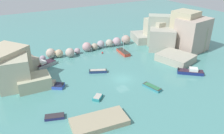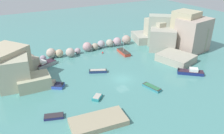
{
  "view_description": "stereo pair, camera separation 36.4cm",
  "coord_description": "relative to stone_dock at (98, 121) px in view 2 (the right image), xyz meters",
  "views": [
    {
      "loc": [
        -23.26,
        -36.2,
        23.76
      ],
      "look_at": [
        0.0,
        4.64,
        1.0
      ],
      "focal_mm": 35.9,
      "sensor_mm": 36.0,
      "label": 1
    },
    {
      "loc": [
        -22.94,
        -36.38,
        23.76
      ],
      "look_at": [
        0.0,
        4.64,
        1.0
      ],
      "focal_mm": 35.9,
      "sensor_mm": 36.0,
      "label": 2
    }
  ],
  "objects": [
    {
      "name": "moored_boat_2",
      "position": [
        19.05,
        23.02,
        -0.02
      ],
      "size": [
        2.24,
        5.44,
        5.81
      ],
      "rotation": [
        0.0,
        0.0,
        4.62
      ],
      "color": "#C23F2E",
      "rests_on": "cove_water"
    },
    {
      "name": "moored_boat_5",
      "position": [
        7.86,
        16.24,
        -0.12
      ],
      "size": [
        4.23,
        2.79,
        0.65
      ],
      "rotation": [
        0.0,
        0.0,
        5.84
      ],
      "color": "navy",
      "rests_on": "cove_water"
    },
    {
      "name": "cliff_headland_right",
      "position": [
        34.32,
        19.3,
        3.54
      ],
      "size": [
        20.01,
        26.44,
        10.92
      ],
      "color": "#A4A08E",
      "rests_on": "ground"
    },
    {
      "name": "moored_boat_7",
      "position": [
        26.04,
        5.16,
        0.07
      ],
      "size": [
        5.5,
        5.09,
        1.48
      ],
      "rotation": [
        0.0,
        0.0,
        5.57
      ],
      "color": "navy",
      "rests_on": "cove_water"
    },
    {
      "name": "moored_boat_6",
      "position": [
        -5.77,
        4.96,
        -0.21
      ],
      "size": [
        3.43,
        2.29,
        0.52
      ],
      "rotation": [
        0.0,
        0.0,
        2.82
      ],
      "color": "navy",
      "rests_on": "cove_water"
    },
    {
      "name": "channel_buoy",
      "position": [
        14.06,
        26.03,
        -0.23
      ],
      "size": [
        0.46,
        0.46,
        0.46
      ],
      "primitive_type": "sphere",
      "color": "red",
      "rests_on": "cove_water"
    },
    {
      "name": "moored_boat_3",
      "position": [
        -2.01,
        25.63,
        0.14
      ],
      "size": [
        5.6,
        4.13,
        1.63
      ],
      "rotation": [
        0.0,
        0.0,
        3.54
      ],
      "color": "#94979B",
      "rests_on": "cove_water"
    },
    {
      "name": "moored_boat_4",
      "position": [
        14.24,
        4.44,
        -0.18
      ],
      "size": [
        2.16,
        4.29,
        0.53
      ],
      "rotation": [
        0.0,
        0.0,
        4.93
      ],
      "color": "teal",
      "rests_on": "cove_water"
    },
    {
      "name": "moored_boat_0",
      "position": [
        -3.12,
        14.85,
        0.05
      ],
      "size": [
        4.6,
        4.04,
        1.38
      ],
      "rotation": [
        0.0,
        0.0,
        2.54
      ],
      "color": "#334FB7",
      "rests_on": "cove_water"
    },
    {
      "name": "rock_breakwater",
      "position": [
        9.68,
        29.42,
        0.74
      ],
      "size": [
        32.91,
        4.49,
        2.75
      ],
      "color": "#A28B96",
      "rests_on": "ground"
    },
    {
      "name": "moored_boat_1",
      "position": [
        2.97,
        6.54,
        -0.16
      ],
      "size": [
        2.55,
        2.49,
        0.62
      ],
      "rotation": [
        0.0,
        0.0,
        3.88
      ],
      "color": "teal",
      "rests_on": "cove_water"
    },
    {
      "name": "cove_water",
      "position": [
        11.06,
        10.69,
        -0.46
      ],
      "size": [
        160.0,
        160.0,
        0.0
      ],
      "primitive_type": "plane",
      "color": "teal",
      "rests_on": "ground"
    },
    {
      "name": "stone_dock",
      "position": [
        0.0,
        0.0,
        0.0
      ],
      "size": [
        9.43,
        5.38,
        0.93
      ],
      "primitive_type": "cube",
      "rotation": [
        0.0,
        0.0,
        -0.12
      ],
      "color": "tan",
      "rests_on": "ground"
    }
  ]
}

